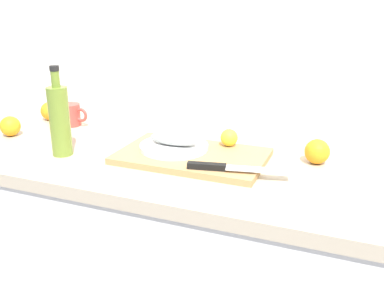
{
  "coord_description": "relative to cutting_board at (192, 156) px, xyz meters",
  "views": [
    {
      "loc": [
        0.34,
        -1.16,
        1.39
      ],
      "look_at": [
        -0.13,
        0.02,
        0.95
      ],
      "focal_mm": 40.44,
      "sensor_mm": 36.0,
      "label": 1
    }
  ],
  "objects": [
    {
      "name": "back_wall",
      "position": [
        0.13,
        0.31,
        0.34
      ],
      "size": [
        3.2,
        0.05,
        2.5
      ],
      "primitive_type": "cube",
      "color": "white",
      "rests_on": "ground_plane"
    },
    {
      "name": "cutting_board",
      "position": [
        0.0,
        0.0,
        0.0
      ],
      "size": [
        0.45,
        0.28,
        0.02
      ],
      "primitive_type": "cube",
      "color": "tan",
      "rests_on": "kitchen_counter"
    },
    {
      "name": "white_plate",
      "position": [
        -0.07,
        0.02,
        0.02
      ],
      "size": [
        0.22,
        0.22,
        0.01
      ],
      "primitive_type": "cylinder",
      "color": "white",
      "rests_on": "cutting_board"
    },
    {
      "name": "fish_fillet",
      "position": [
        -0.07,
        0.02,
        0.04
      ],
      "size": [
        0.16,
        0.07,
        0.04
      ],
      "primitive_type": "ellipsoid",
      "color": "#999E99",
      "rests_on": "white_plate"
    },
    {
      "name": "chef_knife",
      "position": [
        0.14,
        -0.1,
        0.02
      ],
      "size": [
        0.29,
        0.09,
        0.02
      ],
      "rotation": [
        0.0,
        0.0,
        0.2
      ],
      "color": "silver",
      "rests_on": "cutting_board"
    },
    {
      "name": "lemon_0",
      "position": [
        0.09,
        0.11,
        0.04
      ],
      "size": [
        0.06,
        0.06,
        0.06
      ],
      "primitive_type": "sphere",
      "color": "yellow",
      "rests_on": "cutting_board"
    },
    {
      "name": "olive_oil_bottle",
      "position": [
        -0.4,
        -0.12,
        0.11
      ],
      "size": [
        0.06,
        0.06,
        0.29
      ],
      "color": "olive",
      "rests_on": "kitchen_counter"
    },
    {
      "name": "coffee_mug_0",
      "position": [
        -0.58,
        0.17,
        0.03
      ],
      "size": [
        0.12,
        0.08,
        0.09
      ],
      "color": "#CC3F38",
      "rests_on": "kitchen_counter"
    },
    {
      "name": "orange_1",
      "position": [
        -0.71,
        0.2,
        0.03
      ],
      "size": [
        0.08,
        0.08,
        0.08
      ],
      "primitive_type": "sphere",
      "color": "orange",
      "rests_on": "kitchen_counter"
    },
    {
      "name": "orange_2",
      "position": [
        -0.7,
        -0.02,
        0.03
      ],
      "size": [
        0.07,
        0.07,
        0.07
      ],
      "primitive_type": "sphere",
      "color": "orange",
      "rests_on": "kitchen_counter"
    },
    {
      "name": "orange_3",
      "position": [
        0.37,
        0.11,
        0.03
      ],
      "size": [
        0.08,
        0.08,
        0.08
      ],
      "primitive_type": "sphere",
      "color": "orange",
      "rests_on": "kitchen_counter"
    }
  ]
}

